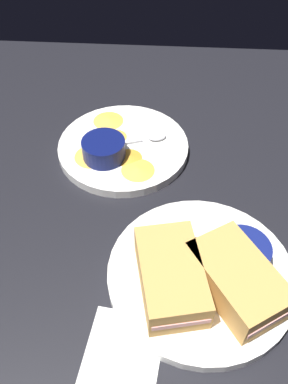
% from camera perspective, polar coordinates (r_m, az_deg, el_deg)
% --- Properties ---
extents(ground_plane, '(1.10, 1.10, 0.03)m').
position_cam_1_polar(ground_plane, '(0.63, 1.78, -5.34)').
color(ground_plane, black).
extents(plate_sandwich_main, '(0.25, 0.25, 0.02)m').
position_cam_1_polar(plate_sandwich_main, '(0.57, 7.93, -11.33)').
color(plate_sandwich_main, white).
rests_on(plate_sandwich_main, ground_plane).
extents(sandwich_half_near, '(0.14, 0.10, 0.05)m').
position_cam_1_polar(sandwich_half_near, '(0.53, 3.76, -11.60)').
color(sandwich_half_near, tan).
rests_on(sandwich_half_near, plate_sandwich_main).
extents(sandwich_half_far, '(0.15, 0.13, 0.05)m').
position_cam_1_polar(sandwich_half_far, '(0.53, 12.89, -11.83)').
color(sandwich_half_far, tan).
rests_on(sandwich_half_far, plate_sandwich_main).
extents(ramekin_dark_sauce, '(0.07, 0.07, 0.03)m').
position_cam_1_polar(ramekin_dark_sauce, '(0.57, 13.54, -8.32)').
color(ramekin_dark_sauce, navy).
rests_on(ramekin_dark_sauce, plate_sandwich_main).
extents(spoon_by_dark_ramekin, '(0.02, 0.10, 0.01)m').
position_cam_1_polar(spoon_by_dark_ramekin, '(0.57, 7.51, -9.18)').
color(spoon_by_dark_ramekin, silver).
rests_on(spoon_by_dark_ramekin, plate_sandwich_main).
extents(plate_chips_companion, '(0.23, 0.23, 0.02)m').
position_cam_1_polar(plate_chips_companion, '(0.73, -2.91, 6.26)').
color(plate_chips_companion, white).
rests_on(plate_chips_companion, ground_plane).
extents(ramekin_light_gravy, '(0.07, 0.07, 0.03)m').
position_cam_1_polar(ramekin_light_gravy, '(0.69, -5.66, 6.10)').
color(ramekin_light_gravy, '#0C144C').
rests_on(ramekin_light_gravy, plate_chips_companion).
extents(spoon_by_gravy_ramekin, '(0.04, 0.10, 0.01)m').
position_cam_1_polar(spoon_by_gravy_ramekin, '(0.73, 0.83, 7.57)').
color(spoon_by_gravy_ramekin, silver).
rests_on(spoon_by_gravy_ramekin, plate_chips_companion).
extents(plantain_chip_scatter, '(0.20, 0.15, 0.01)m').
position_cam_1_polar(plantain_chip_scatter, '(0.72, -4.19, 6.30)').
color(plantain_chip_scatter, gold).
rests_on(plantain_chip_scatter, plate_chips_companion).
extents(paper_napkin_folded, '(0.12, 0.10, 0.00)m').
position_cam_1_polar(paper_napkin_folded, '(0.52, -3.03, -21.78)').
color(paper_napkin_folded, white).
rests_on(paper_napkin_folded, ground_plane).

